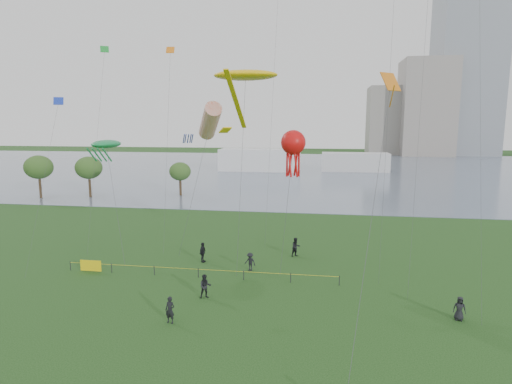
# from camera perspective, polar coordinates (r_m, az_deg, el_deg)

# --- Properties ---
(ground_plane) EXTENTS (400.00, 400.00, 0.00)m
(ground_plane) POSITION_cam_1_polar(r_m,az_deg,el_deg) (26.16, -3.58, -21.26)
(ground_plane) COLOR #153711
(lake) EXTENTS (400.00, 120.00, 0.08)m
(lake) POSITION_cam_1_polar(r_m,az_deg,el_deg) (122.81, 6.42, 3.01)
(lake) COLOR slate
(lake) RESTS_ON ground_plane
(tower) EXTENTS (24.00, 24.00, 120.00)m
(tower) POSITION_cam_1_polar(r_m,az_deg,el_deg) (203.81, 26.76, 21.58)
(tower) COLOR slate
(tower) RESTS_ON ground_plane
(building_mid) EXTENTS (20.00, 20.00, 38.00)m
(building_mid) POSITION_cam_1_polar(r_m,az_deg,el_deg) (188.61, 21.70, 10.36)
(building_mid) COLOR gray
(building_mid) RESTS_ON ground_plane
(building_low) EXTENTS (16.00, 18.00, 28.00)m
(building_low) POSITION_cam_1_polar(r_m,az_deg,el_deg) (191.91, 17.09, 9.08)
(building_low) COLOR gray
(building_low) RESTS_ON ground_plane
(pavilion_left) EXTENTS (22.00, 8.00, 6.00)m
(pavilion_left) POSITION_cam_1_polar(r_m,az_deg,el_deg) (118.66, 0.53, 4.30)
(pavilion_left) COLOR white
(pavilion_left) RESTS_ON ground_plane
(pavilion_right) EXTENTS (18.00, 7.00, 5.00)m
(pavilion_right) POSITION_cam_1_polar(r_m,az_deg,el_deg) (120.82, 13.06, 3.91)
(pavilion_right) COLOR silver
(pavilion_right) RESTS_ON ground_plane
(trees) EXTENTS (27.89, 10.93, 7.59)m
(trees) POSITION_cam_1_polar(r_m,az_deg,el_deg) (81.44, -21.42, 2.94)
(trees) COLOR #362718
(trees) RESTS_ON ground_plane
(fence) EXTENTS (24.07, 0.07, 1.05)m
(fence) POSITION_cam_1_polar(r_m,az_deg,el_deg) (39.99, -16.27, -9.67)
(fence) COLOR black
(fence) RESTS_ON ground_plane
(spectator_a) EXTENTS (1.09, 0.98, 1.86)m
(spectator_a) POSITION_cam_1_polar(r_m,az_deg,el_deg) (33.57, -6.79, -12.39)
(spectator_a) COLOR black
(spectator_a) RESTS_ON ground_plane
(spectator_b) EXTENTS (1.24, 0.98, 1.68)m
(spectator_b) POSITION_cam_1_polar(r_m,az_deg,el_deg) (39.12, -0.79, -9.28)
(spectator_b) COLOR black
(spectator_b) RESTS_ON ground_plane
(spectator_c) EXTENTS (0.66, 1.20, 1.94)m
(spectator_c) POSITION_cam_1_polar(r_m,az_deg,el_deg) (41.69, -7.13, -7.98)
(spectator_c) COLOR black
(spectator_c) RESTS_ON ground_plane
(spectator_d) EXTENTS (0.90, 0.67, 1.66)m
(spectator_d) POSITION_cam_1_polar(r_m,az_deg,el_deg) (33.02, 25.50, -13.84)
(spectator_d) COLOR black
(spectator_d) RESTS_ON ground_plane
(spectator_f) EXTENTS (0.73, 0.54, 1.83)m
(spectator_f) POSITION_cam_1_polar(r_m,az_deg,el_deg) (30.12, -11.40, -15.17)
(spectator_f) COLOR black
(spectator_f) RESTS_ON ground_plane
(spectator_g) EXTENTS (1.19, 1.14, 1.92)m
(spectator_g) POSITION_cam_1_polar(r_m,az_deg,el_deg) (43.24, 5.34, -7.33)
(spectator_g) COLOR black
(spectator_g) RESTS_ON ground_plane
(kite_stingray) EXTENTS (5.55, 10.21, 17.70)m
(kite_stingray) POSITION_cam_1_polar(r_m,az_deg,el_deg) (37.74, -1.43, 15.23)
(kite_stingray) COLOR #3F3F42
(kite_windsock) EXTENTS (5.23, 4.92, 15.22)m
(kite_windsock) POSITION_cam_1_polar(r_m,az_deg,el_deg) (40.90, -6.18, 9.36)
(kite_windsock) COLOR #3F3F42
(kite_creature) EXTENTS (5.56, 8.10, 11.49)m
(kite_creature) POSITION_cam_1_polar(r_m,az_deg,el_deg) (47.30, -19.33, 6.02)
(kite_creature) COLOR #3F3F42
(kite_octopus) EXTENTS (2.09, 2.09, 12.66)m
(kite_octopus) POSITION_cam_1_polar(r_m,az_deg,el_deg) (36.40, 4.98, 6.46)
(kite_octopus) COLOR #3F3F42
(kite_delta) EXTENTS (3.93, 13.26, 16.57)m
(kite_delta) POSITION_cam_1_polar(r_m,az_deg,el_deg) (29.74, 17.34, 12.31)
(kite_delta) COLOR #3F3F42
(small_kites) EXTENTS (37.75, 13.46, 13.48)m
(small_kites) POSITION_cam_1_polar(r_m,az_deg,el_deg) (43.70, -0.05, 21.87)
(small_kites) COLOR orange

